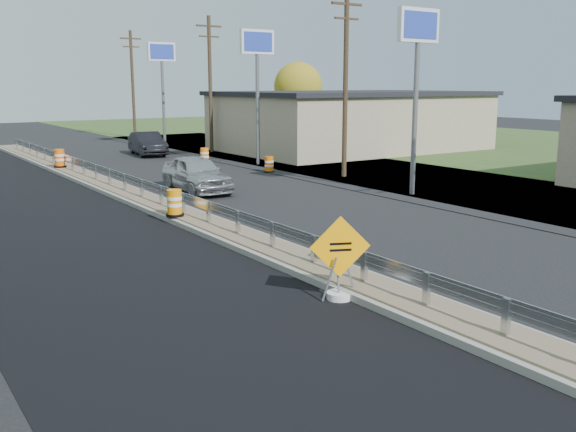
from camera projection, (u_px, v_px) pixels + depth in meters
ground at (238, 240)px, 20.07m from camera, size 140.00×140.00×0.00m
grass_verge_far at (542, 154)px, 44.62m from camera, size 40.00×120.00×0.03m
milled_overlay at (20, 205)px, 25.78m from camera, size 7.20×120.00×0.01m
median at (142, 199)px, 26.54m from camera, size 1.60×55.00×0.23m
guardrail at (133, 181)px, 27.23m from camera, size 0.10×46.15×0.72m
retail_building_near at (351, 120)px, 47.37m from camera, size 18.50×12.50×4.27m
pylon_sign_south at (418, 43)px, 26.95m from camera, size 2.20×0.30×7.90m
pylon_sign_mid at (257, 55)px, 37.50m from camera, size 2.20×0.30×7.90m
pylon_sign_north at (162, 61)px, 48.87m from camera, size 2.20×0.30×7.90m
utility_pole_smid at (346, 81)px, 32.68m from camera, size 1.90×0.26×9.40m
utility_pole_nmid at (210, 82)px, 44.86m from camera, size 1.90×0.26×9.40m
utility_pole_north at (133, 82)px, 57.03m from camera, size 1.90×0.26×9.40m
tree_far_yellow at (298, 87)px, 61.00m from camera, size 4.62×4.62×6.86m
caution_sign at (340, 279)px, 14.44m from camera, size 1.30×0.59×1.93m
barrel_median_near at (342, 249)px, 16.61m from camera, size 0.53×0.53×0.78m
barrel_median_mid at (175, 203)px, 22.49m from camera, size 0.64×0.64×0.94m
barrel_median_far at (60, 159)px, 35.68m from camera, size 0.68×0.68×1.00m
barrel_shoulder_near at (269, 165)px, 35.34m from camera, size 0.60×0.60×0.88m
barrel_shoulder_mid at (205, 156)px, 39.39m from camera, size 0.64×0.64×0.94m
barrel_shoulder_far at (155, 142)px, 48.46m from camera, size 0.65×0.65×0.96m
car_silver at (197, 174)px, 28.97m from camera, size 2.20×4.89×1.63m
car_dark_mid at (148, 144)px, 43.88m from camera, size 2.30×4.98×1.58m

